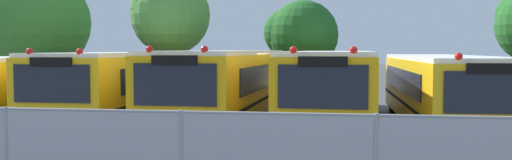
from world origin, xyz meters
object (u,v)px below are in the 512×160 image
object	(u,v)px
school_bus_0	(39,86)
school_bus_2	(227,85)
tree_0	(41,22)
tree_2	(299,35)
tree_1	(167,14)
school_bus_3	(332,86)
school_bus_1	(127,85)
school_bus_4	(442,89)

from	to	relation	value
school_bus_0	school_bus_2	size ratio (longest dim) A/B	0.84
tree_0	tree_2	xyz separation A→B (m)	(13.20, 0.24, -0.69)
school_bus_0	tree_1	bearing A→B (deg)	-108.56
school_bus_2	tree_0	xyz separation A→B (m)	(-11.44, 8.22, 2.58)
school_bus_3	tree_2	world-z (taller)	tree_2
school_bus_3	tree_2	xyz separation A→B (m)	(-1.70, 8.17, 1.91)
school_bus_2	school_bus_3	distance (m)	3.48
school_bus_2	tree_2	bearing A→B (deg)	-100.56
school_bus_1	school_bus_4	distance (m)	10.50
school_bus_2	tree_0	size ratio (longest dim) A/B	1.70
school_bus_1	tree_0	world-z (taller)	tree_0
school_bus_3	tree_1	size ratio (longest dim) A/B	1.90
school_bus_1	school_bus_0	bearing A→B (deg)	-0.54
school_bus_0	school_bus_4	size ratio (longest dim) A/B	0.81
school_bus_1	school_bus_4	xyz separation A→B (m)	(10.50, 0.28, -0.05)
tree_0	tree_1	size ratio (longest dim) A/B	1.06
tree_0	tree_1	xyz separation A→B (m)	(6.92, -0.63, 0.32)
school_bus_4	tree_1	world-z (taller)	tree_1
tree_2	school_bus_2	bearing A→B (deg)	-101.78
school_bus_0	tree_0	bearing A→B (deg)	-62.11
tree_0	tree_2	world-z (taller)	tree_0
school_bus_3	tree_0	world-z (taller)	tree_0
tree_0	school_bus_3	bearing A→B (deg)	-28.04
school_bus_0	school_bus_3	size ratio (longest dim) A/B	0.79
school_bus_0	school_bus_4	world-z (taller)	school_bus_4
school_bus_3	tree_0	distance (m)	17.08
school_bus_4	tree_1	bearing A→B (deg)	-33.08
school_bus_4	tree_0	size ratio (longest dim) A/B	1.74
tree_0	school_bus_0	bearing A→B (deg)	-60.43
tree_2	school_bus_4	bearing A→B (deg)	-57.55
school_bus_2	tree_2	world-z (taller)	tree_2
school_bus_0	school_bus_1	world-z (taller)	school_bus_1
school_bus_2	tree_2	xyz separation A→B (m)	(1.76, 8.45, 1.90)
school_bus_4	tree_1	distance (m)	13.93
school_bus_4	tree_2	bearing A→B (deg)	-58.14
tree_0	tree_2	distance (m)	13.22
tree_0	tree_1	bearing A→B (deg)	-5.20
school_bus_0	tree_2	distance (m)	12.17
school_bus_4	tree_0	bearing A→B (deg)	-23.93
school_bus_1	tree_2	distance (m)	10.16
school_bus_1	school_bus_4	world-z (taller)	school_bus_1
tree_1	tree_2	bearing A→B (deg)	7.85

